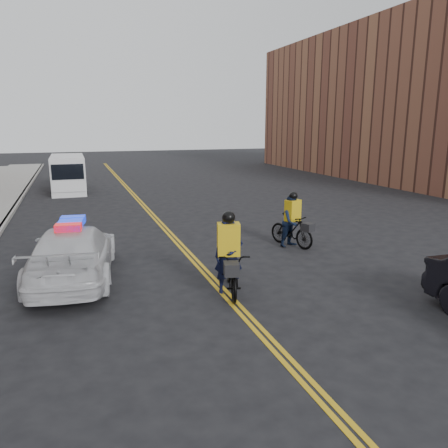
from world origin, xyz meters
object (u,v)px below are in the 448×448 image
Objects in this scene: police_cruiser at (73,253)px; cargo_van at (68,174)px; cyclist_far at (292,225)px; cyclist_near at (228,265)px.

police_cruiser is 1.00× the size of cargo_van.
cargo_van reaches higher than cyclist_far.
cyclist_far is at bearing -65.39° from cargo_van.
police_cruiser is 4.14m from cyclist_near.
police_cruiser is 2.37× the size of cyclist_near.
cyclist_near reaches higher than cyclist_far.
cyclist_near is 1.15× the size of cyclist_far.
police_cruiser is 6.96m from cyclist_far.
cargo_van is 18.80m from cyclist_near.
cyclist_near is (3.50, -2.21, -0.02)m from police_cruiser.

